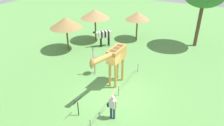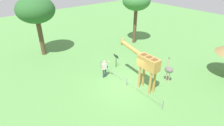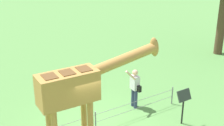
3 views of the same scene
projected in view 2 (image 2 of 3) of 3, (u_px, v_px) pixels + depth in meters
The scene contains 8 objects.
ground_plane at pixel (128, 85), 14.56m from camera, with size 60.00×60.00×0.00m, color #568E47.
giraffe at pixel (145, 62), 13.21m from camera, with size 4.01×0.76×3.35m.
visitor at pixel (105, 68), 15.12m from camera, with size 0.66×0.59×1.70m.
ostrich at pixel (169, 70), 14.31m from camera, with size 0.70×0.56×2.25m.
tree_east at pixel (136, 1), 20.15m from camera, with size 3.14×3.14×6.09m.
tree_northeast at pixel (36, 10), 17.31m from camera, with size 3.67×3.67×6.00m.
info_sign at pixel (116, 58), 16.62m from camera, with size 0.56×0.21×1.32m.
wire_fence at pixel (127, 81), 14.26m from camera, with size 7.05×0.05×0.75m.
Camera 2 is at (-8.50, 8.50, 8.49)m, focal length 28.99 mm.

